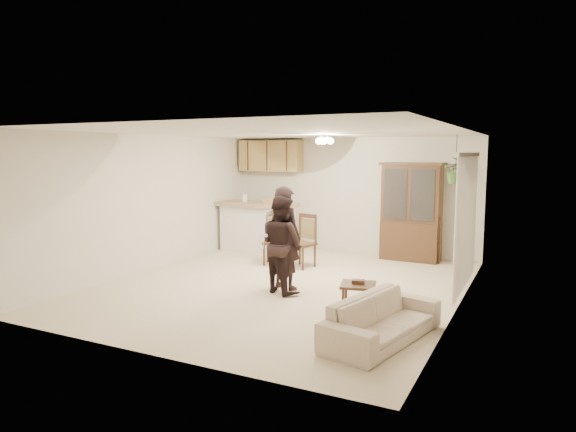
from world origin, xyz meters
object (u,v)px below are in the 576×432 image
at_px(adult, 285,233).
at_px(china_hutch, 411,212).
at_px(chair_bar, 275,250).
at_px(chair_hutch_left, 301,253).
at_px(child, 282,250).
at_px(side_table, 358,301).
at_px(sofa, 383,310).
at_px(chair_hutch_right, 431,248).

relative_size(adult, china_hutch, 0.91).
bearing_deg(adult, chair_bar, -41.66).
bearing_deg(chair_bar, chair_hutch_left, -18.23).
xyz_separation_m(child, side_table, (1.51, -0.75, -0.42)).
bearing_deg(china_hutch, sofa, -77.85).
bearing_deg(sofa, side_table, 53.65).
relative_size(adult, side_table, 3.34).
distance_m(adult, chair_hutch_right, 3.62).
distance_m(china_hutch, chair_hutch_left, 2.44).
relative_size(china_hutch, side_table, 3.68).
bearing_deg(chair_hutch_left, china_hutch, 56.89).
xyz_separation_m(adult, child, (0.05, -0.22, -0.22)).
bearing_deg(child, side_table, 177.10).
height_order(child, chair_bar, child).
xyz_separation_m(chair_bar, chair_hutch_right, (2.68, 1.62, -0.02)).
bearing_deg(adult, sofa, 158.41).
relative_size(child, side_table, 2.51).
distance_m(sofa, china_hutch, 4.75).
height_order(china_hutch, side_table, china_hutch).
relative_size(adult, chair_hutch_right, 1.91).
bearing_deg(chair_bar, child, -76.84).
xyz_separation_m(sofa, chair_hutch_right, (-0.36, 4.68, -0.10)).
bearing_deg(child, chair_bar, -35.52).
height_order(child, china_hutch, china_hutch).
relative_size(adult, child, 1.33).
bearing_deg(child, china_hutch, -86.75).
bearing_deg(adult, chair_hutch_left, -59.23).
bearing_deg(china_hutch, adult, -109.67).
relative_size(adult, chair_bar, 1.81).
relative_size(sofa, chair_hutch_right, 1.99).
distance_m(sofa, chair_bar, 4.32).
xyz_separation_m(adult, side_table, (1.56, -0.97, -0.65)).
xyz_separation_m(china_hutch, side_table, (0.27, -4.08, -0.73)).
bearing_deg(chair_hutch_left, chair_hutch_right, 51.41).
xyz_separation_m(side_table, chair_bar, (-2.54, 2.49, 0.03)).
distance_m(sofa, child, 2.42).
bearing_deg(chair_bar, chair_hutch_right, 13.47).
bearing_deg(chair_bar, side_table, -62.07).
relative_size(child, chair_bar, 1.35).
height_order(adult, chair_hutch_right, adult).
relative_size(side_table, chair_hutch_left, 0.53).
xyz_separation_m(child, chair_bar, (-1.04, 1.74, -0.39)).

